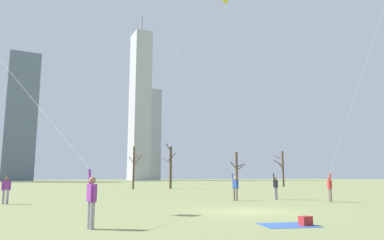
{
  "coord_description": "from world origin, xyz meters",
  "views": [
    {
      "loc": [
        -9.81,
        -14.7,
        1.62
      ],
      "look_at": [
        0.0,
        6.0,
        5.24
      ],
      "focal_mm": 33.63,
      "sensor_mm": 36.0,
      "label": 1
    }
  ],
  "objects_px": {
    "kite_flyer_foreground_left_pink": "(54,147)",
    "bystander_strolling_midfield": "(6,189)",
    "picnic_spot": "(298,223)",
    "kite_flyer_foreground_right_purple": "(208,123)",
    "bare_tree_left_of_center": "(170,166)",
    "bare_tree_right_of_center": "(134,166)",
    "bare_tree_center": "(237,169)",
    "kite_flyer_midfield_left_green": "(337,163)",
    "bare_tree_rightmost": "(282,168)",
    "kite_flyer_midfield_right_teal": "(261,155)",
    "distant_kite_high_overhead_yellow": "(227,20)"
  },
  "relations": [
    {
      "from": "bare_tree_right_of_center",
      "to": "bare_tree_center",
      "type": "xyz_separation_m",
      "value": [
        17.37,
        2.03,
        -0.2
      ]
    },
    {
      "from": "bare_tree_rightmost",
      "to": "kite_flyer_midfield_left_green",
      "type": "bearing_deg",
      "value": -124.44
    },
    {
      "from": "kite_flyer_foreground_left_pink",
      "to": "bystander_strolling_midfield",
      "type": "xyz_separation_m",
      "value": [
        -1.72,
        11.22,
        -1.74
      ]
    },
    {
      "from": "kite_flyer_midfield_left_green",
      "to": "kite_flyer_foreground_right_purple",
      "type": "bearing_deg",
      "value": 130.71
    },
    {
      "from": "kite_flyer_foreground_left_pink",
      "to": "bystander_strolling_midfield",
      "type": "height_order",
      "value": "kite_flyer_foreground_left_pink"
    },
    {
      "from": "kite_flyer_midfield_left_green",
      "to": "bare_tree_right_of_center",
      "type": "distance_m",
      "value": 30.58
    },
    {
      "from": "bystander_strolling_midfield",
      "to": "picnic_spot",
      "type": "bearing_deg",
      "value": -58.09
    },
    {
      "from": "kite_flyer_midfield_left_green",
      "to": "kite_flyer_foreground_left_pink",
      "type": "bearing_deg",
      "value": -169.59
    },
    {
      "from": "kite_flyer_midfield_right_teal",
      "to": "bare_tree_left_of_center",
      "type": "height_order",
      "value": "kite_flyer_midfield_right_teal"
    },
    {
      "from": "kite_flyer_foreground_left_pink",
      "to": "bare_tree_center",
      "type": "distance_m",
      "value": 46.37
    },
    {
      "from": "kite_flyer_foreground_left_pink",
      "to": "bare_tree_right_of_center",
      "type": "height_order",
      "value": "kite_flyer_foreground_left_pink"
    },
    {
      "from": "bare_tree_rightmost",
      "to": "bare_tree_left_of_center",
      "type": "height_order",
      "value": "bare_tree_left_of_center"
    },
    {
      "from": "kite_flyer_midfield_right_teal",
      "to": "bystander_strolling_midfield",
      "type": "height_order",
      "value": "kite_flyer_midfield_right_teal"
    },
    {
      "from": "kite_flyer_foreground_right_purple",
      "to": "bare_tree_right_of_center",
      "type": "distance_m",
      "value": 23.93
    },
    {
      "from": "bare_tree_rightmost",
      "to": "bare_tree_left_of_center",
      "type": "bearing_deg",
      "value": -177.97
    },
    {
      "from": "kite_flyer_midfield_left_green",
      "to": "kite_flyer_foreground_left_pink",
      "type": "relative_size",
      "value": 0.84
    },
    {
      "from": "bystander_strolling_midfield",
      "to": "bare_tree_right_of_center",
      "type": "xyz_separation_m",
      "value": [
        14.3,
        22.15,
        2.11
      ]
    },
    {
      "from": "kite_flyer_midfield_right_teal",
      "to": "bare_tree_rightmost",
      "type": "distance_m",
      "value": 36.88
    },
    {
      "from": "picnic_spot",
      "to": "kite_flyer_foreground_left_pink",
      "type": "bearing_deg",
      "value": 154.23
    },
    {
      "from": "kite_flyer_foreground_right_purple",
      "to": "bare_tree_left_of_center",
      "type": "distance_m",
      "value": 25.33
    },
    {
      "from": "kite_flyer_foreground_left_pink",
      "to": "kite_flyer_midfield_left_green",
      "type": "bearing_deg",
      "value": 10.41
    },
    {
      "from": "kite_flyer_foreground_left_pink",
      "to": "bare_tree_center",
      "type": "xyz_separation_m",
      "value": [
        29.96,
        35.4,
        0.17
      ]
    },
    {
      "from": "distant_kite_high_overhead_yellow",
      "to": "bare_tree_left_of_center",
      "type": "height_order",
      "value": "distant_kite_high_overhead_yellow"
    },
    {
      "from": "distant_kite_high_overhead_yellow",
      "to": "picnic_spot",
      "type": "bearing_deg",
      "value": -117.25
    },
    {
      "from": "bystander_strolling_midfield",
      "to": "bare_tree_right_of_center",
      "type": "bearing_deg",
      "value": 57.15
    },
    {
      "from": "bare_tree_left_of_center",
      "to": "kite_flyer_foreground_right_purple",
      "type": "bearing_deg",
      "value": -105.84
    },
    {
      "from": "kite_flyer_foreground_right_purple",
      "to": "bare_tree_right_of_center",
      "type": "bearing_deg",
      "value": 86.51
    },
    {
      "from": "bare_tree_left_of_center",
      "to": "kite_flyer_foreground_left_pink",
      "type": "bearing_deg",
      "value": -118.01
    },
    {
      "from": "bare_tree_right_of_center",
      "to": "bare_tree_left_of_center",
      "type": "height_order",
      "value": "bare_tree_left_of_center"
    },
    {
      "from": "bystander_strolling_midfield",
      "to": "bare_tree_rightmost",
      "type": "xyz_separation_m",
      "value": [
        40.1,
        23.38,
        2.16
      ]
    },
    {
      "from": "kite_flyer_foreground_left_pink",
      "to": "bare_tree_center",
      "type": "relative_size",
      "value": 2.3
    },
    {
      "from": "picnic_spot",
      "to": "bare_tree_rightmost",
      "type": "xyz_separation_m",
      "value": [
        30.85,
        38.24,
        2.97
      ]
    },
    {
      "from": "bystander_strolling_midfield",
      "to": "picnic_spot",
      "type": "height_order",
      "value": "bystander_strolling_midfield"
    },
    {
      "from": "bare_tree_left_of_center",
      "to": "kite_flyer_midfield_left_green",
      "type": "bearing_deg",
      "value": -92.33
    },
    {
      "from": "kite_flyer_foreground_left_pink",
      "to": "bare_tree_right_of_center",
      "type": "xyz_separation_m",
      "value": [
        12.59,
        33.37,
        0.37
      ]
    },
    {
      "from": "kite_flyer_midfield_left_green",
      "to": "bare_tree_left_of_center",
      "type": "distance_m",
      "value": 30.83
    },
    {
      "from": "kite_flyer_foreground_right_purple",
      "to": "kite_flyer_midfield_right_teal",
      "type": "relative_size",
      "value": 1.46
    },
    {
      "from": "bare_tree_right_of_center",
      "to": "kite_flyer_midfield_left_green",
      "type": "bearing_deg",
      "value": -82.15
    },
    {
      "from": "kite_flyer_foreground_left_pink",
      "to": "bare_tree_left_of_center",
      "type": "xyz_separation_m",
      "value": [
        18.02,
        33.88,
        0.48
      ]
    },
    {
      "from": "kite_flyer_foreground_right_purple",
      "to": "kite_flyer_midfield_left_green",
      "type": "height_order",
      "value": "kite_flyer_foreground_right_purple"
    },
    {
      "from": "kite_flyer_midfield_right_teal",
      "to": "bare_tree_center",
      "type": "xyz_separation_m",
      "value": [
        16.07,
        28.36,
        -0.28
      ]
    },
    {
      "from": "kite_flyer_midfield_right_teal",
      "to": "kite_flyer_midfield_left_green",
      "type": "relative_size",
      "value": 1.32
    },
    {
      "from": "kite_flyer_midfield_left_green",
      "to": "bare_tree_rightmost",
      "type": "bearing_deg",
      "value": 55.56
    },
    {
      "from": "kite_flyer_midfield_right_teal",
      "to": "kite_flyer_midfield_left_green",
      "type": "height_order",
      "value": "kite_flyer_midfield_right_teal"
    },
    {
      "from": "bystander_strolling_midfield",
      "to": "kite_flyer_midfield_left_green",
      "type": "bearing_deg",
      "value": -23.77
    },
    {
      "from": "kite_flyer_foreground_right_purple",
      "to": "picnic_spot",
      "type": "xyz_separation_m",
      "value": [
        -3.6,
        -13.26,
        -5.45
      ]
    },
    {
      "from": "picnic_spot",
      "to": "bare_tree_rightmost",
      "type": "bearing_deg",
      "value": 51.11
    },
    {
      "from": "picnic_spot",
      "to": "bare_tree_right_of_center",
      "type": "height_order",
      "value": "bare_tree_right_of_center"
    },
    {
      "from": "bare_tree_right_of_center",
      "to": "bystander_strolling_midfield",
      "type": "bearing_deg",
      "value": -122.85
    },
    {
      "from": "distant_kite_high_overhead_yellow",
      "to": "bare_tree_right_of_center",
      "type": "xyz_separation_m",
      "value": [
        -9.7,
        8.37,
        -19.06
      ]
    }
  ]
}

